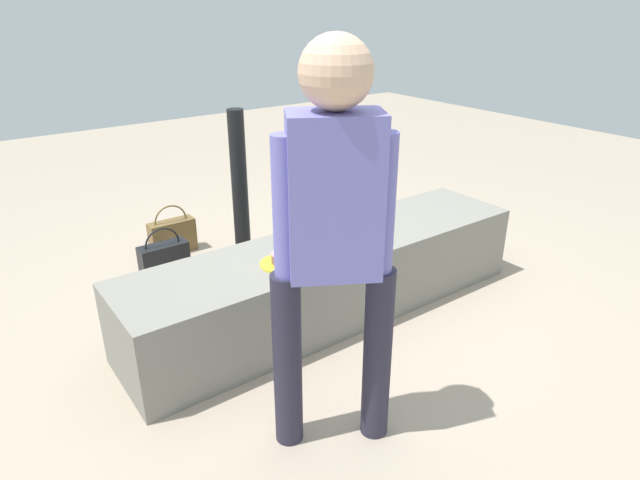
{
  "coord_description": "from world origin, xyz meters",
  "views": [
    {
      "loc": [
        -1.74,
        -2.27,
        1.74
      ],
      "look_at": [
        -0.37,
        -0.4,
        0.71
      ],
      "focal_mm": 30.83,
      "sensor_mm": 36.0,
      "label": 1
    }
  ],
  "objects_px": {
    "adult_standing": "(334,223)",
    "gift_bag": "(358,226)",
    "party_cup_red": "(212,280)",
    "child_seated": "(313,212)",
    "cake_plate": "(281,261)",
    "cake_box_white": "(353,213)",
    "handbag_brown_canvas": "(173,236)",
    "handbag_black_leather": "(165,260)",
    "water_bottle_near_gift": "(312,220)"
  },
  "relations": [
    {
      "from": "cake_box_white",
      "to": "handbag_brown_canvas",
      "type": "xyz_separation_m",
      "value": [
        -1.47,
        0.31,
        0.06
      ]
    },
    {
      "from": "party_cup_red",
      "to": "child_seated",
      "type": "bearing_deg",
      "value": -66.05
    },
    {
      "from": "handbag_brown_canvas",
      "to": "handbag_black_leather",
      "type": "bearing_deg",
      "value": -119.52
    },
    {
      "from": "adult_standing",
      "to": "handbag_black_leather",
      "type": "relative_size",
      "value": 4.5
    },
    {
      "from": "cake_plate",
      "to": "gift_bag",
      "type": "distance_m",
      "value": 1.42
    },
    {
      "from": "adult_standing",
      "to": "gift_bag",
      "type": "relative_size",
      "value": 5.03
    },
    {
      "from": "party_cup_red",
      "to": "handbag_brown_canvas",
      "type": "xyz_separation_m",
      "value": [
        0.01,
        0.66,
        0.08
      ]
    },
    {
      "from": "child_seated",
      "to": "water_bottle_near_gift",
      "type": "xyz_separation_m",
      "value": [
        0.78,
        1.12,
        -0.59
      ]
    },
    {
      "from": "gift_bag",
      "to": "party_cup_red",
      "type": "xyz_separation_m",
      "value": [
        -1.21,
        0.03,
        -0.09
      ]
    },
    {
      "from": "child_seated",
      "to": "party_cup_red",
      "type": "height_order",
      "value": "child_seated"
    },
    {
      "from": "adult_standing",
      "to": "party_cup_red",
      "type": "xyz_separation_m",
      "value": [
        0.17,
        1.51,
        -0.94
      ]
    },
    {
      "from": "cake_plate",
      "to": "handbag_brown_canvas",
      "type": "distance_m",
      "value": 1.49
    },
    {
      "from": "water_bottle_near_gift",
      "to": "cake_box_white",
      "type": "height_order",
      "value": "water_bottle_near_gift"
    },
    {
      "from": "party_cup_red",
      "to": "cake_box_white",
      "type": "distance_m",
      "value": 1.52
    },
    {
      "from": "child_seated",
      "to": "cake_box_white",
      "type": "xyz_separation_m",
      "value": [
        1.17,
        1.06,
        -0.6
      ]
    },
    {
      "from": "child_seated",
      "to": "cake_plate",
      "type": "bearing_deg",
      "value": -164.31
    },
    {
      "from": "gift_bag",
      "to": "water_bottle_near_gift",
      "type": "height_order",
      "value": "gift_bag"
    },
    {
      "from": "cake_plate",
      "to": "gift_bag",
      "type": "xyz_separation_m",
      "value": [
        1.16,
        0.75,
        -0.34
      ]
    },
    {
      "from": "child_seated",
      "to": "cake_plate",
      "type": "height_order",
      "value": "child_seated"
    },
    {
      "from": "handbag_black_leather",
      "to": "handbag_brown_canvas",
      "type": "distance_m",
      "value": 0.42
    },
    {
      "from": "cake_box_white",
      "to": "handbag_black_leather",
      "type": "xyz_separation_m",
      "value": [
        -1.67,
        -0.06,
        0.06
      ]
    },
    {
      "from": "cake_box_white",
      "to": "cake_plate",
      "type": "bearing_deg",
      "value": -141.44
    },
    {
      "from": "party_cup_red",
      "to": "gift_bag",
      "type": "bearing_deg",
      "value": -1.36
    },
    {
      "from": "adult_standing",
      "to": "cake_box_white",
      "type": "height_order",
      "value": "adult_standing"
    },
    {
      "from": "child_seated",
      "to": "cake_box_white",
      "type": "height_order",
      "value": "child_seated"
    },
    {
      "from": "cake_plate",
      "to": "gift_bag",
      "type": "height_order",
      "value": "cake_plate"
    },
    {
      "from": "cake_box_white",
      "to": "water_bottle_near_gift",
      "type": "bearing_deg",
      "value": 171.25
    },
    {
      "from": "gift_bag",
      "to": "handbag_black_leather",
      "type": "bearing_deg",
      "value": 166.8
    },
    {
      "from": "child_seated",
      "to": "party_cup_red",
      "type": "distance_m",
      "value": 0.99
    },
    {
      "from": "water_bottle_near_gift",
      "to": "handbag_black_leather",
      "type": "bearing_deg",
      "value": -174.87
    },
    {
      "from": "adult_standing",
      "to": "party_cup_red",
      "type": "relative_size",
      "value": 15.18
    },
    {
      "from": "gift_bag",
      "to": "cake_box_white",
      "type": "relative_size",
      "value": 0.96
    },
    {
      "from": "water_bottle_near_gift",
      "to": "party_cup_red",
      "type": "xyz_separation_m",
      "value": [
        -1.1,
        -0.42,
        -0.03
      ]
    },
    {
      "from": "cake_plate",
      "to": "party_cup_red",
      "type": "distance_m",
      "value": 0.89
    },
    {
      "from": "child_seated",
      "to": "handbag_black_leather",
      "type": "bearing_deg",
      "value": 116.69
    },
    {
      "from": "adult_standing",
      "to": "cake_box_white",
      "type": "bearing_deg",
      "value": 48.65
    },
    {
      "from": "adult_standing",
      "to": "cake_plate",
      "type": "xyz_separation_m",
      "value": [
        0.22,
        0.73,
        -0.51
      ]
    },
    {
      "from": "cake_box_white",
      "to": "handbag_black_leather",
      "type": "distance_m",
      "value": 1.67
    },
    {
      "from": "handbag_black_leather",
      "to": "handbag_brown_canvas",
      "type": "relative_size",
      "value": 0.99
    },
    {
      "from": "cake_box_white",
      "to": "gift_bag",
      "type": "bearing_deg",
      "value": -124.56
    },
    {
      "from": "cake_box_white",
      "to": "child_seated",
      "type": "bearing_deg",
      "value": -137.62
    },
    {
      "from": "gift_bag",
      "to": "handbag_brown_canvas",
      "type": "relative_size",
      "value": 0.88
    },
    {
      "from": "cake_plate",
      "to": "water_bottle_near_gift",
      "type": "xyz_separation_m",
      "value": [
        1.04,
        1.2,
        -0.4
      ]
    },
    {
      "from": "adult_standing",
      "to": "cake_plate",
      "type": "distance_m",
      "value": 0.92
    },
    {
      "from": "cake_plate",
      "to": "handbag_brown_canvas",
      "type": "height_order",
      "value": "cake_plate"
    },
    {
      "from": "adult_standing",
      "to": "gift_bag",
      "type": "bearing_deg",
      "value": 47.07
    },
    {
      "from": "cake_box_white",
      "to": "adult_standing",
      "type": "bearing_deg",
      "value": -131.35
    },
    {
      "from": "cake_plate",
      "to": "adult_standing",
      "type": "bearing_deg",
      "value": -106.71
    },
    {
      "from": "water_bottle_near_gift",
      "to": "cake_box_white",
      "type": "xyz_separation_m",
      "value": [
        0.38,
        -0.06,
        -0.01
      ]
    },
    {
      "from": "child_seated",
      "to": "gift_bag",
      "type": "xyz_separation_m",
      "value": [
        0.9,
        0.68,
        -0.53
      ]
    }
  ]
}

